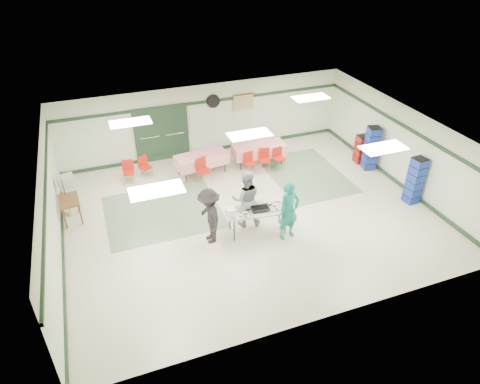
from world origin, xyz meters
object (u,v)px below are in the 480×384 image
object	(u,v)px
broom	(66,196)
chair_loose_b	(128,169)
volunteer_grey	(246,199)
crate_stack_blue_b	(415,181)
dining_table_a	(259,149)
dining_table_b	(202,159)
chair_b	(249,161)
printer_table	(69,203)
chair_loose_a	(144,165)
volunteer_teal	(289,211)
crate_stack_blue_a	(371,148)
volunteer_dark	(209,216)
chair_c	(278,156)
chair_a	(264,157)
office_printer	(66,182)
crate_stack_red	(362,149)
serving_table	(258,211)
chair_d	(203,168)

from	to	relation	value
broom	chair_loose_b	bearing A→B (deg)	21.13
volunteer_grey	crate_stack_blue_b	size ratio (longest dim) A/B	1.13
dining_table_a	dining_table_b	distance (m)	2.20
chair_b	printer_table	xyz separation A→B (m)	(-6.07, -0.81, 0.14)
chair_loose_a	crate_stack_blue_b	distance (m)	9.04
volunteer_teal	dining_table_b	xyz separation A→B (m)	(-1.29, 4.36, -0.32)
crate_stack_blue_a	broom	xyz separation A→B (m)	(-10.38, 0.77, -0.15)
volunteer_dark	crate_stack_blue_a	xyz separation A→B (m)	(6.66, 2.00, -0.03)
dining_table_a	chair_c	bearing A→B (deg)	-43.48
chair_a	broom	distance (m)	6.75
volunteer_teal	chair_a	world-z (taller)	volunteer_teal
crate_stack_blue_a	crate_stack_blue_b	world-z (taller)	crate_stack_blue_a
volunteer_teal	office_printer	distance (m)	6.88
volunteer_grey	chair_a	bearing A→B (deg)	-107.86
dining_table_b	crate_stack_red	distance (m)	5.95
chair_loose_b	office_printer	xyz separation A→B (m)	(-1.95, -0.90, 0.43)
chair_loose_a	crate_stack_red	size ratio (longest dim) A/B	0.74
serving_table	crate_stack_red	world-z (taller)	crate_stack_red
chair_c	printer_table	world-z (taller)	chair_c
crate_stack_blue_a	broom	size ratio (longest dim) A/B	1.28
chair_b	volunteer_grey	bearing A→B (deg)	-121.47
crate_stack_blue_a	crate_stack_blue_b	bearing A→B (deg)	-90.00
volunteer_grey	crate_stack_blue_b	world-z (taller)	volunteer_grey
dining_table_a	printer_table	distance (m)	6.83
chair_a	printer_table	bearing A→B (deg)	-161.96
chair_a	broom	size ratio (longest dim) A/B	0.67
dining_table_a	chair_loose_a	bearing A→B (deg)	177.24
volunteer_teal	volunteer_dark	bearing A→B (deg)	154.19
printer_table	broom	distance (m)	0.40
broom	volunteer_teal	bearing A→B (deg)	-40.91
crate_stack_blue_b	printer_table	distance (m)	10.66
volunteer_dark	chair_c	world-z (taller)	volunteer_dark
chair_c	office_printer	size ratio (longest dim) A/B	1.67
volunteer_teal	broom	distance (m)	6.76
chair_a	chair_loose_b	size ratio (longest dim) A/B	1.04
chair_b	printer_table	distance (m)	6.13
chair_b	crate_stack_red	bearing A→B (deg)	-17.28
volunteer_teal	chair_b	distance (m)	3.82
chair_d	broom	bearing A→B (deg)	165.55
volunteer_grey	crate_stack_blue_b	bearing A→B (deg)	-173.28
dining_table_b	broom	distance (m)	4.67
crate_stack_blue_a	crate_stack_blue_b	size ratio (longest dim) A/B	1.03
chair_b	printer_table	world-z (taller)	chair_b
chair_b	chair_loose_b	bearing A→B (deg)	160.06
chair_d	printer_table	world-z (taller)	chair_d
dining_table_b	crate_stack_red	xyz separation A→B (m)	(5.82, -1.24, -0.03)
chair_c	crate_stack_blue_a	distance (m)	3.32
serving_table	chair_a	size ratio (longest dim) A/B	2.12
chair_a	chair_c	world-z (taller)	chair_a
crate_stack_red	crate_stack_blue_b	bearing A→B (deg)	-90.00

